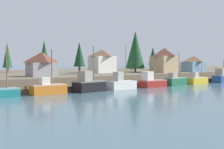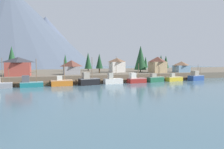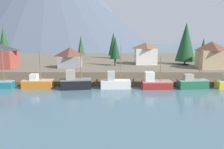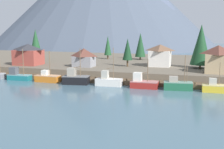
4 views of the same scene
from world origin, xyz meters
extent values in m
cube|color=#476675|center=(0.00, 20.00, -0.50)|extent=(400.00, 400.00, 1.00)
cube|color=brown|center=(0.00, 2.00, 0.50)|extent=(80.00, 4.00, 1.00)
cylinder|color=brown|center=(-20.00, 0.20, 0.80)|extent=(0.36, 0.36, 1.60)
cylinder|color=brown|center=(-12.00, 0.20, 0.80)|extent=(0.36, 0.36, 1.60)
cylinder|color=brown|center=(-4.00, 0.20, 0.80)|extent=(0.36, 0.36, 1.60)
cylinder|color=brown|center=(4.00, 0.20, 0.80)|extent=(0.36, 0.36, 1.60)
cylinder|color=brown|center=(12.00, 0.20, 0.80)|extent=(0.36, 0.36, 1.60)
cylinder|color=brown|center=(20.00, 0.20, 0.80)|extent=(0.36, 0.36, 1.60)
cube|color=#665B4C|center=(0.00, 32.00, 1.25)|extent=(400.00, 56.00, 2.50)
cone|color=#4C566B|center=(-21.15, 144.62, 26.28)|extent=(92.40, 92.40, 52.56)
cylinder|color=brown|center=(-23.73, -1.32, 4.88)|extent=(0.19, 0.19, 6.79)
cube|color=#CC6B1E|center=(-16.51, -1.51, 0.78)|extent=(6.30, 2.75, 1.56)
cube|color=tan|center=(-16.51, -1.51, 1.66)|extent=(6.30, 2.75, 0.20)
cube|color=silver|center=(-17.19, -1.50, 2.40)|extent=(1.53, 1.69, 1.29)
cylinder|color=brown|center=(-15.77, -1.52, 4.86)|extent=(0.20, 0.20, 6.19)
cube|color=black|center=(-8.22, -2.08, 0.94)|extent=(6.62, 3.83, 1.87)
cube|color=slate|center=(-8.22, -2.08, 1.97)|extent=(6.62, 3.83, 0.20)
cube|color=gray|center=(-9.30, -2.24, 3.05)|extent=(2.16, 2.50, 1.96)
cylinder|color=brown|center=(-7.16, -1.92, 5.43)|extent=(0.17, 0.17, 6.73)
cylinder|color=brown|center=(-8.15, -2.07, 4.20)|extent=(2.45, 0.47, 0.71)
cube|color=silver|center=(0.09, -1.55, 0.75)|extent=(6.36, 2.83, 1.51)
cube|color=silver|center=(0.09, -1.55, 1.61)|extent=(6.36, 2.83, 0.20)
cube|color=#B2AD9E|center=(-0.86, -1.58, 2.67)|extent=(1.58, 1.76, 1.94)
cylinder|color=brown|center=(1.20, -1.50, 5.43)|extent=(0.13, 0.13, 7.44)
cylinder|color=brown|center=(0.44, -1.53, 4.23)|extent=(1.89, 0.17, 0.31)
cube|color=maroon|center=(8.78, -1.74, 0.71)|extent=(6.35, 3.17, 1.42)
cube|color=#AD6C6A|center=(8.78, -1.74, 1.52)|extent=(6.35, 3.17, 0.20)
cube|color=silver|center=(7.18, -1.79, 2.58)|extent=(1.93, 2.07, 1.92)
cylinder|color=brown|center=(9.50, -1.71, 4.21)|extent=(0.17, 0.17, 5.17)
cylinder|color=brown|center=(8.61, -1.74, 3.50)|extent=(2.19, 0.19, 0.73)
cube|color=#1E5B3D|center=(16.37, -1.68, 0.84)|extent=(6.51, 3.11, 1.68)
cube|color=gray|center=(16.37, -1.68, 1.78)|extent=(6.51, 3.11, 0.20)
cube|color=gray|center=(15.34, -1.82, 2.49)|extent=(2.08, 1.63, 1.21)
cylinder|color=brown|center=(17.72, -1.50, 4.84)|extent=(0.16, 0.16, 5.91)
cylinder|color=brown|center=(18.20, -1.43, 3.60)|extent=(0.13, 0.13, 3.44)
cube|color=#9E4238|center=(-30.03, 10.73, 4.80)|extent=(7.64, 6.31, 4.60)
pyramid|color=#2D2D33|center=(-30.03, 10.73, 8.02)|extent=(8.02, 6.63, 1.82)
cube|color=gray|center=(-11.96, 11.72, 4.01)|extent=(5.86, 4.50, 3.03)
pyramid|color=brown|center=(-11.96, 11.72, 6.70)|extent=(6.15, 4.73, 2.34)
cube|color=silver|center=(9.21, 19.09, 4.83)|extent=(6.10, 5.42, 4.65)
pyramid|color=brown|center=(9.21, 19.09, 8.07)|extent=(6.41, 5.69, 1.83)
cube|color=tan|center=(24.97, 10.55, 4.88)|extent=(6.16, 5.70, 4.76)
pyramid|color=brown|center=(24.97, 10.55, 8.37)|extent=(6.46, 5.98, 2.23)
cylinder|color=#4C3823|center=(20.65, 18.24, 3.02)|extent=(0.50, 0.50, 1.04)
cone|color=#194223|center=(20.65, 18.24, 9.16)|extent=(5.75, 5.75, 11.24)
cylinder|color=#4C3823|center=(31.52, 32.85, 3.20)|extent=(0.50, 0.50, 1.39)
cone|color=#1E4C28|center=(31.52, 32.85, 7.00)|extent=(2.58, 2.58, 6.22)
cylinder|color=#4C3823|center=(-12.16, 34.74, 3.22)|extent=(0.50, 0.50, 1.43)
cone|color=#1E4C28|center=(-12.16, 34.74, 7.43)|extent=(2.67, 2.67, 7.00)
cylinder|color=#4C3823|center=(0.12, 16.02, 3.47)|extent=(0.50, 0.50, 1.94)
cone|color=#14381E|center=(0.12, 16.02, 7.58)|extent=(2.92, 2.92, 6.29)
cylinder|color=#4C3823|center=(-0.39, 36.43, 3.01)|extent=(0.50, 0.50, 1.01)
cone|color=#194223|center=(-0.39, 36.43, 7.82)|extent=(3.77, 3.77, 8.61)
cylinder|color=#4C3823|center=(-33.53, 20.68, 3.38)|extent=(0.50, 0.50, 1.75)
cone|color=#1E4C28|center=(-33.53, 20.68, 8.81)|extent=(4.19, 4.19, 9.12)
camera|label=1|loc=(-39.83, -52.69, 6.15)|focal=49.82mm
camera|label=2|loc=(-20.65, -60.58, 7.60)|focal=30.12mm
camera|label=3|loc=(-0.39, -49.35, 11.32)|focal=36.94mm
camera|label=4|loc=(21.53, -67.10, 13.59)|focal=46.87mm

